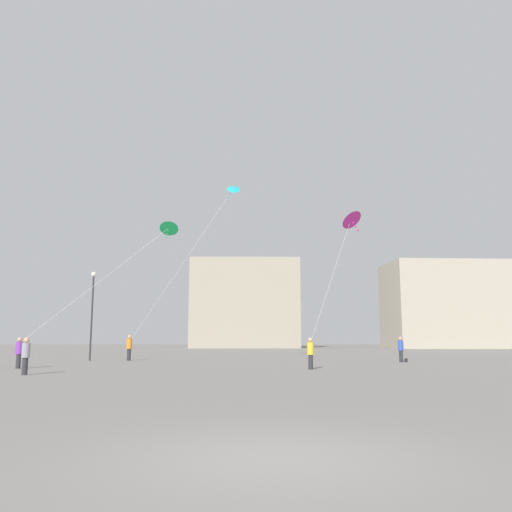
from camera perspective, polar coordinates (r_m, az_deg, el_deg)
ground_plane at (r=7.19m, az=2.07°, el=-20.98°), size 300.00×300.00×0.00m
person_in_blue at (r=36.76m, az=15.32°, el=-9.55°), size 0.36×0.36×1.66m
person_in_purple at (r=30.40m, az=-24.16°, el=-9.35°), size 0.35×0.35×1.60m
person_in_yellow at (r=27.20m, az=5.89°, el=-10.23°), size 0.34×0.34×1.58m
person_in_grey at (r=24.92m, az=-23.57°, el=-9.68°), size 0.34×0.34×1.58m
person_in_orange at (r=39.09m, az=-13.50°, el=-9.45°), size 0.39×0.39×1.81m
kite_cyan_diamond at (r=38.94m, az=-2.60°, el=7.03°), size 7.88×1.18×11.47m
kite_emerald_diamond at (r=30.57m, az=-9.46°, el=2.92°), size 7.89×2.09×6.86m
kite_magenta_diamond at (r=26.89m, az=10.18°, el=3.84°), size 2.70×1.98×6.55m
building_left_hall at (r=93.39m, az=-1.20°, el=-5.15°), size 18.82×8.74×15.36m
building_centre_hall at (r=96.02m, az=20.89°, el=-5.00°), size 23.91×13.05×14.27m
lamppost_west at (r=39.65m, az=-17.21°, el=-4.81°), size 0.36×0.36×6.30m
handbag_beside_flyer at (r=36.98m, az=15.86°, el=-10.75°), size 0.27×0.35×0.24m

